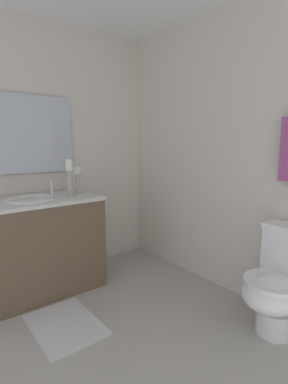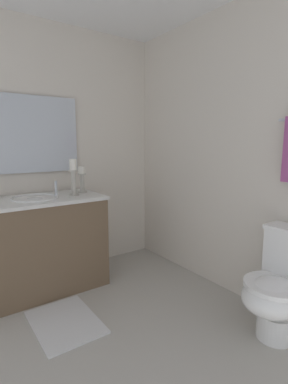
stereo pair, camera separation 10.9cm
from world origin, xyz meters
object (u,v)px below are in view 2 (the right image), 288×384
object	(u,v)px
toilet	(279,287)
bath_mat	(65,322)
candle_holder_tall	(82,179)
candle_holder_short	(73,176)
mirror	(23,134)
vanity_cabinet	(38,245)
sink_basin	(35,203)

from	to	relation	value
toilet	bath_mat	bearing A→B (deg)	-131.22
candle_holder_tall	candle_holder_short	size ratio (longest dim) A/B	0.76
mirror	toilet	size ratio (longest dim) A/B	1.37
candle_holder_tall	bath_mat	distance (m)	1.27
vanity_cabinet	bath_mat	world-z (taller)	vanity_cabinet
bath_mat	candle_holder_short	bearing A→B (deg)	149.27
candle_holder_tall	vanity_cabinet	bearing A→B (deg)	-83.54
sink_basin	candle_holder_tall	distance (m)	0.50
toilet	candle_holder_tall	bearing A→B (deg)	-158.27
candle_holder_tall	candle_holder_short	bearing A→B (deg)	-49.24
sink_basin	bath_mat	xyz separation A→B (m)	(0.62, -0.00, -0.80)
candle_holder_short	mirror	bearing A→B (deg)	-135.32
sink_basin	toilet	bearing A→B (deg)	34.98
vanity_cabinet	mirror	size ratio (longest dim) A/B	1.14
sink_basin	candle_holder_short	distance (m)	0.40
sink_basin	mirror	size ratio (longest dim) A/B	0.39
vanity_cabinet	candle_holder_short	world-z (taller)	candle_holder_short
bath_mat	vanity_cabinet	bearing A→B (deg)	-180.00
vanity_cabinet	candle_holder_tall	bearing A→B (deg)	96.46
mirror	bath_mat	xyz separation A→B (m)	(0.91, 0.00, -1.40)
sink_basin	candle_holder_tall	bearing A→B (deg)	96.48
vanity_cabinet	mirror	distance (m)	1.02
bath_mat	mirror	bearing A→B (deg)	180.00
mirror	sink_basin	bearing A→B (deg)	0.20
vanity_cabinet	toilet	world-z (taller)	vanity_cabinet
vanity_cabinet	toilet	size ratio (longest dim) A/B	1.56
sink_basin	candle_holder_tall	xyz separation A→B (m)	(-0.05, 0.47, 0.17)
mirror	candle_holder_short	size ratio (longest dim) A/B	3.08
candle_holder_short	bath_mat	world-z (taller)	candle_holder_short
candle_holder_tall	bath_mat	size ratio (longest dim) A/B	0.42
candle_holder_short	vanity_cabinet	bearing A→B (deg)	-100.08
sink_basin	toilet	xyz separation A→B (m)	(1.62, 1.13, -0.44)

